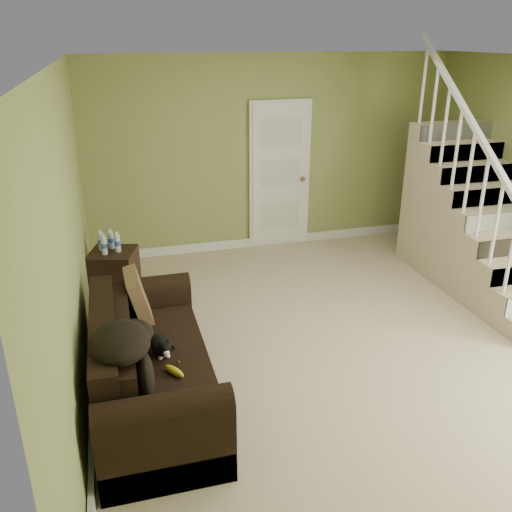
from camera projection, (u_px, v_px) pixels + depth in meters
floor at (351, 339)px, 5.39m from camera, size 5.00×5.50×0.01m
ceiling at (372, 62)px, 4.40m from camera, size 5.00×5.50×0.01m
wall_back at (272, 154)px, 7.35m from camera, size 5.00×0.04×2.60m
wall_left at (71, 240)px, 4.29m from camera, size 0.04×5.50×2.60m
baseboard_back at (272, 240)px, 7.79m from camera, size 5.00×0.04×0.12m
baseboard_left at (93, 371)px, 4.76m from camera, size 0.04×5.50×0.12m
door at (280, 176)px, 7.45m from camera, size 0.86×0.12×2.02m
staircase at (473, 229)px, 6.50m from camera, size 1.00×2.51×2.82m
sofa at (148, 369)px, 4.36m from camera, size 0.90×2.08×0.82m
side_table at (114, 274)px, 6.10m from camera, size 0.60×0.60×0.81m
cat at (161, 346)px, 4.29m from camera, size 0.22×0.41×0.20m
banana at (174, 371)px, 4.05m from camera, size 0.16×0.21×0.06m
throw_pillow at (139, 297)px, 4.86m from camera, size 0.24×0.47×0.48m
throw_blanket at (120, 342)px, 3.72m from camera, size 0.52×0.62×0.22m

